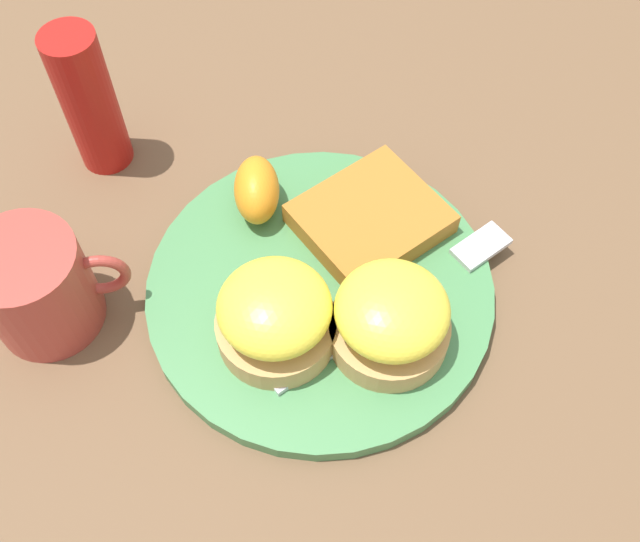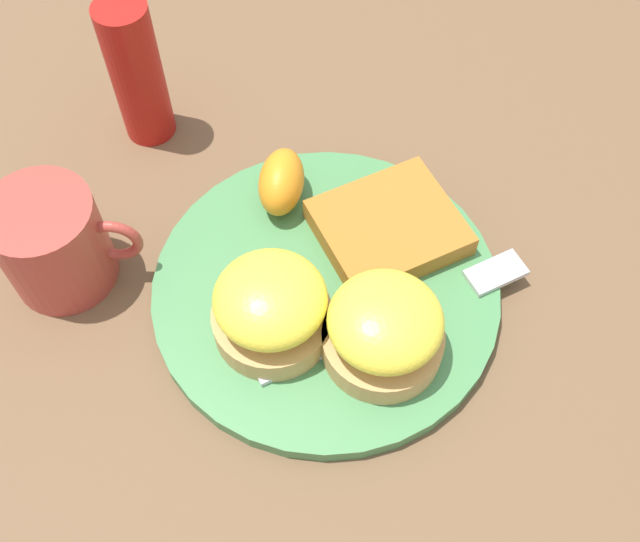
{
  "view_description": "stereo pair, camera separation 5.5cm",
  "coord_description": "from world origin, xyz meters",
  "px_view_note": "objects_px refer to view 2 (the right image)",
  "views": [
    {
      "loc": [
        -0.05,
        -0.29,
        0.51
      ],
      "look_at": [
        0.0,
        0.0,
        0.03
      ],
      "focal_mm": 42.0,
      "sensor_mm": 36.0,
      "label": 1
    },
    {
      "loc": [
        0.0,
        -0.29,
        0.51
      ],
      "look_at": [
        0.0,
        0.0,
        0.03
      ],
      "focal_mm": 42.0,
      "sensor_mm": 36.0,
      "label": 2
    }
  ],
  "objects_px": {
    "hashbrown_patty": "(383,227)",
    "cup": "(48,243)",
    "sandwich_benedict_left": "(265,308)",
    "sandwich_benedict_right": "(378,330)",
    "condiment_bottle": "(131,73)",
    "orange_wedge": "(276,182)",
    "fork": "(408,310)"
  },
  "relations": [
    {
      "from": "fork",
      "to": "sandwich_benedict_right",
      "type": "bearing_deg",
      "value": -128.63
    },
    {
      "from": "fork",
      "to": "condiment_bottle",
      "type": "distance_m",
      "value": 0.3
    },
    {
      "from": "sandwich_benedict_right",
      "to": "cup",
      "type": "distance_m",
      "value": 0.25
    },
    {
      "from": "sandwich_benedict_right",
      "to": "fork",
      "type": "relative_size",
      "value": 0.42
    },
    {
      "from": "orange_wedge",
      "to": "condiment_bottle",
      "type": "bearing_deg",
      "value": 144.12
    },
    {
      "from": "hashbrown_patty",
      "to": "orange_wedge",
      "type": "relative_size",
      "value": 1.76
    },
    {
      "from": "sandwich_benedict_left",
      "to": "condiment_bottle",
      "type": "distance_m",
      "value": 0.24
    },
    {
      "from": "fork",
      "to": "cup",
      "type": "distance_m",
      "value": 0.27
    },
    {
      "from": "cup",
      "to": "condiment_bottle",
      "type": "bearing_deg",
      "value": 73.9
    },
    {
      "from": "hashbrown_patty",
      "to": "condiment_bottle",
      "type": "xyz_separation_m",
      "value": [
        -0.21,
        0.12,
        0.04
      ]
    },
    {
      "from": "sandwich_benedict_left",
      "to": "fork",
      "type": "distance_m",
      "value": 0.11
    },
    {
      "from": "fork",
      "to": "cup",
      "type": "xyz_separation_m",
      "value": [
        -0.27,
        0.04,
        0.03
      ]
    },
    {
      "from": "sandwich_benedict_right",
      "to": "cup",
      "type": "bearing_deg",
      "value": 163.95
    },
    {
      "from": "sandwich_benedict_right",
      "to": "hashbrown_patty",
      "type": "bearing_deg",
      "value": 85.49
    },
    {
      "from": "sandwich_benedict_right",
      "to": "hashbrown_patty",
      "type": "relative_size",
      "value": 0.83
    },
    {
      "from": "fork",
      "to": "cup",
      "type": "bearing_deg",
      "value": 171.79
    },
    {
      "from": "sandwich_benedict_left",
      "to": "hashbrown_patty",
      "type": "relative_size",
      "value": 0.83
    },
    {
      "from": "fork",
      "to": "condiment_bottle",
      "type": "height_order",
      "value": "condiment_bottle"
    },
    {
      "from": "sandwich_benedict_right",
      "to": "sandwich_benedict_left",
      "type": "bearing_deg",
      "value": 168.51
    },
    {
      "from": "hashbrown_patty",
      "to": "condiment_bottle",
      "type": "bearing_deg",
      "value": 149.31
    },
    {
      "from": "condiment_bottle",
      "to": "sandwich_benedict_left",
      "type": "bearing_deg",
      "value": -59.91
    },
    {
      "from": "sandwich_benedict_right",
      "to": "cup",
      "type": "xyz_separation_m",
      "value": [
        -0.24,
        0.07,
        -0.0
      ]
    },
    {
      "from": "sandwich_benedict_right",
      "to": "hashbrown_patty",
      "type": "height_order",
      "value": "sandwich_benedict_right"
    },
    {
      "from": "orange_wedge",
      "to": "condiment_bottle",
      "type": "height_order",
      "value": "condiment_bottle"
    },
    {
      "from": "sandwich_benedict_left",
      "to": "condiment_bottle",
      "type": "xyz_separation_m",
      "value": [
        -0.12,
        0.21,
        0.02
      ]
    },
    {
      "from": "orange_wedge",
      "to": "hashbrown_patty",
      "type": "bearing_deg",
      "value": -22.15
    },
    {
      "from": "sandwich_benedict_left",
      "to": "condiment_bottle",
      "type": "relative_size",
      "value": 0.66
    },
    {
      "from": "orange_wedge",
      "to": "cup",
      "type": "xyz_separation_m",
      "value": [
        -0.17,
        -0.07,
        0.01
      ]
    },
    {
      "from": "sandwich_benedict_left",
      "to": "cup",
      "type": "distance_m",
      "value": 0.17
    },
    {
      "from": "hashbrown_patty",
      "to": "cup",
      "type": "relative_size",
      "value": 0.97
    },
    {
      "from": "hashbrown_patty",
      "to": "condiment_bottle",
      "type": "height_order",
      "value": "condiment_bottle"
    },
    {
      "from": "cup",
      "to": "sandwich_benedict_left",
      "type": "bearing_deg",
      "value": -18.17
    }
  ]
}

